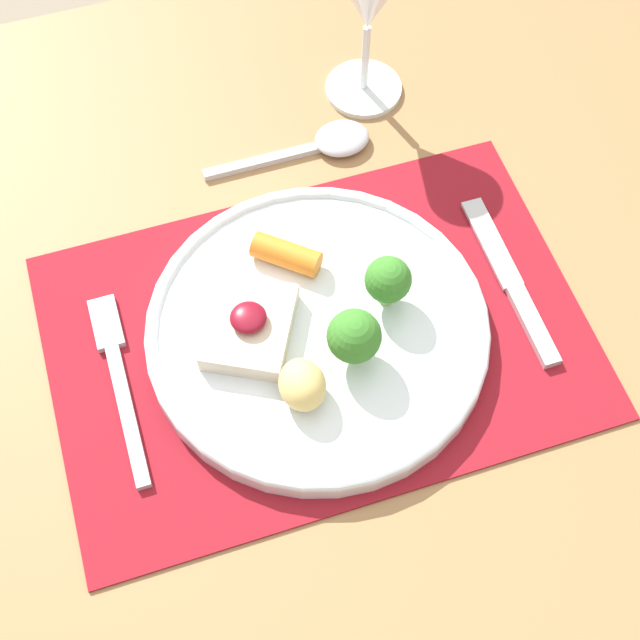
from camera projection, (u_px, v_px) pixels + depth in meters
The scene contains 8 objects.
ground_plane at pixel (319, 561), 1.46m from camera, with size 8.00×8.00×0.00m, color gray.
dining_table at pixel (318, 385), 0.87m from camera, with size 1.35×0.95×0.77m.
placemat at pixel (318, 336), 0.78m from camera, with size 0.46×0.32×0.00m, color maroon.
dinner_plate at pixel (319, 325), 0.77m from camera, with size 0.30×0.30×0.07m.
fork at pixel (118, 373), 0.76m from camera, with size 0.02×0.18×0.01m.
knife at pixel (515, 290), 0.80m from camera, with size 0.02×0.18×0.01m.
spoon at pixel (328, 142), 0.88m from camera, with size 0.17×0.05×0.02m.
wine_glass_near at pixel (369, 4), 0.83m from camera, with size 0.08×0.08×0.16m.
Camera 1 is at (-0.11, -0.36, 1.46)m, focal length 50.00 mm.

